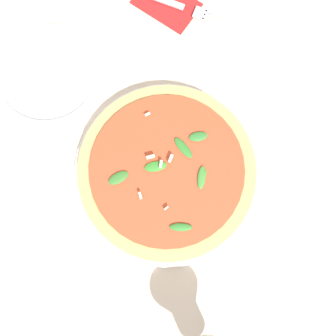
% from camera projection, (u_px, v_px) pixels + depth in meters
% --- Properties ---
extents(ground_plane, '(6.00, 6.00, 0.00)m').
position_uv_depth(ground_plane, '(181.00, 182.00, 0.60)').
color(ground_plane, beige).
extents(pizza_arugula_main, '(0.33, 0.33, 0.05)m').
position_uv_depth(pizza_arugula_main, '(168.00, 169.00, 0.58)').
color(pizza_arugula_main, white).
rests_on(pizza_arugula_main, ground_plane).
extents(napkin, '(0.13, 0.08, 0.01)m').
position_uv_depth(napkin, '(166.00, 3.00, 0.65)').
color(napkin, '#B21E1E').
rests_on(napkin, ground_plane).
extents(fork, '(0.23, 0.07, 0.00)m').
position_uv_depth(fork, '(170.00, 3.00, 0.65)').
color(fork, silver).
rests_on(fork, ground_plane).
extents(side_plate_white, '(0.21, 0.21, 0.02)m').
position_uv_depth(side_plate_white, '(49.00, 74.00, 0.62)').
color(side_plate_white, white).
rests_on(side_plate_white, ground_plane).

